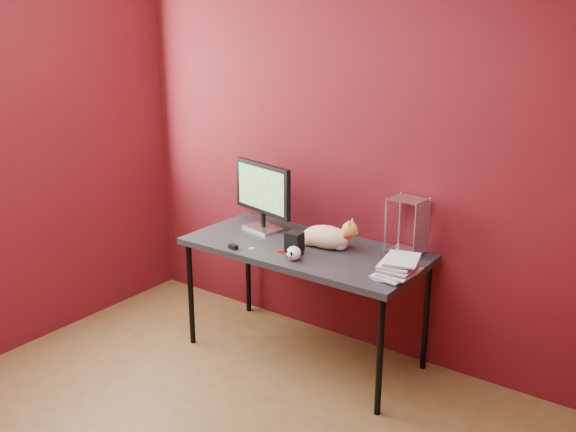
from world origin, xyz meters
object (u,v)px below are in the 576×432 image
Objects in this scene: monitor at (263,193)px; book_stack at (389,168)px; skull_mug at (294,253)px; desk at (304,254)px; speaker at (294,244)px; cat at (327,237)px.

book_stack is (1.01, -0.20, 0.34)m from monitor.
skull_mug is 0.77m from book_stack.
book_stack is (0.60, -0.09, 0.64)m from desk.
skull_mug is 0.11m from speaker.
speaker is 0.11× the size of book_stack.
skull_mug is 0.07× the size of book_stack.
skull_mug reaches higher than desk.
book_stack is (0.52, 0.14, 0.55)m from skull_mug.
book_stack is at bearing -8.61° from desk.
cat reaches higher than desk.
book_stack reaches higher than speaker.
book_stack is (0.58, 0.05, 0.53)m from speaker.
monitor is at bearing 164.56° from desk.
cat is 0.29m from skull_mug.
monitor is 1.08m from book_stack.
monitor reaches higher than speaker.
speaker is (0.02, -0.14, 0.11)m from desk.
cat is at bearing 162.50° from book_stack.
speaker is at bearing 133.27° from skull_mug.
cat is 3.26× the size of speaker.
skull_mug is at bearing -70.69° from desk.
desk is 1.27× the size of book_stack.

